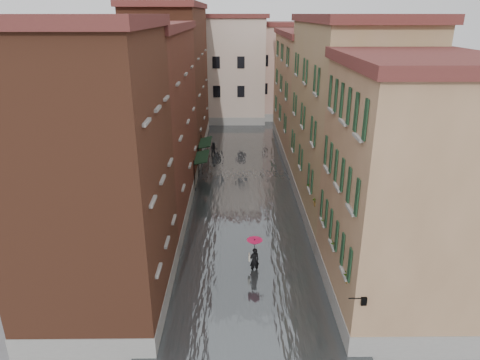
{
  "coord_description": "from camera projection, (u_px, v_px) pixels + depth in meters",
  "views": [
    {
      "loc": [
        -0.65,
        -19.86,
        13.51
      ],
      "look_at": [
        -0.38,
        7.08,
        3.0
      ],
      "focal_mm": 32.0,
      "sensor_mm": 36.0,
      "label": 1
    }
  ],
  "objects": [
    {
      "name": "ground",
      "position": [
        248.0,
        278.0,
        23.42
      ],
      "size": [
        120.0,
        120.0,
        0.0
      ],
      "primitive_type": "plane",
      "color": "#5C5C5E",
      "rests_on": "ground"
    },
    {
      "name": "building_end_pink",
      "position": [
        284.0,
        72.0,
        58.56
      ],
      "size": [
        10.0,
        9.0,
        12.0
      ],
      "primitive_type": "cube",
      "color": "tan",
      "rests_on": "ground"
    },
    {
      "name": "window_planters",
      "position": [
        326.0,
        217.0,
        22.53
      ],
      "size": [
        0.59,
        10.84,
        0.84
      ],
      "color": "brown",
      "rests_on": "ground"
    },
    {
      "name": "building_right_near",
      "position": [
        403.0,
        196.0,
        19.53
      ],
      "size": [
        6.0,
        8.0,
        11.5
      ],
      "primitive_type": "cube",
      "color": "#8F6A4A",
      "rests_on": "ground"
    },
    {
      "name": "building_end_cream",
      "position": [
        218.0,
        70.0,
        56.43
      ],
      "size": [
        12.0,
        9.0,
        13.0
      ],
      "primitive_type": "cube",
      "color": "#BBA894",
      "rests_on": "ground"
    },
    {
      "name": "awning_far",
      "position": [
        205.0,
        143.0,
        39.02
      ],
      "size": [
        1.09,
        3.36,
        2.8
      ],
      "color": "black",
      "rests_on": "ground"
    },
    {
      "name": "awning_near",
      "position": [
        201.0,
        158.0,
        35.07
      ],
      "size": [
        1.09,
        3.36,
        2.8
      ],
      "color": "black",
      "rests_on": "ground"
    },
    {
      "name": "building_left_far",
      "position": [
        173.0,
        83.0,
        43.17
      ],
      "size": [
        6.0,
        16.0,
        14.0
      ],
      "primitive_type": "cube",
      "color": "brown",
      "rests_on": "ground"
    },
    {
      "name": "building_left_mid",
      "position": [
        144.0,
        126.0,
        29.47
      ],
      "size": [
        6.0,
        14.0,
        12.5
      ],
      "primitive_type": "cube",
      "color": "maroon",
      "rests_on": "ground"
    },
    {
      "name": "building_left_near",
      "position": [
        94.0,
        181.0,
        19.13
      ],
      "size": [
        6.0,
        8.0,
        13.0
      ],
      "primitive_type": "cube",
      "color": "brown",
      "rests_on": "ground"
    },
    {
      "name": "wall_lantern",
      "position": [
        363.0,
        300.0,
        16.78
      ],
      "size": [
        0.71,
        0.22,
        0.35
      ],
      "color": "black",
      "rests_on": "ground"
    },
    {
      "name": "pedestrian_main",
      "position": [
        254.0,
        253.0,
        23.47
      ],
      "size": [
        0.89,
        0.89,
        2.06
      ],
      "color": "black",
      "rests_on": "ground"
    },
    {
      "name": "building_right_mid",
      "position": [
        346.0,
        122.0,
        29.51
      ],
      "size": [
        6.0,
        14.0,
        13.0
      ],
      "primitive_type": "cube",
      "color": "#9C7E5E",
      "rests_on": "ground"
    },
    {
      "name": "floodwater",
      "position": [
        244.0,
        187.0,
        35.49
      ],
      "size": [
        10.0,
        60.0,
        0.2
      ],
      "primitive_type": "cube",
      "color": "#464B4E",
      "rests_on": "ground"
    },
    {
      "name": "pedestrian_far",
      "position": [
        214.0,
        150.0,
        42.88
      ],
      "size": [
        0.83,
        0.7,
        1.52
      ],
      "primitive_type": "imported",
      "rotation": [
        0.0,
        0.0,
        0.18
      ],
      "color": "black",
      "rests_on": "ground"
    },
    {
      "name": "building_right_far",
      "position": [
        310.0,
        95.0,
        43.75
      ],
      "size": [
        6.0,
        16.0,
        11.5
      ],
      "primitive_type": "cube",
      "color": "#8F6A4A",
      "rests_on": "ground"
    }
  ]
}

